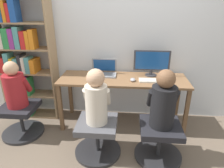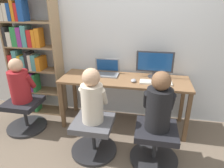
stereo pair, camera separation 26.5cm
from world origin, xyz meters
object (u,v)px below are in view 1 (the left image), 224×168
object	(u,v)px
office_chair_right	(97,136)
person_at_monitor	(163,101)
desktop_monitor	(152,62)
person_at_laptop	(96,99)
office_chair_left	(159,140)
bookshelf	(21,62)
keyboard	(155,81)
person_near_shelf	(15,87)
office_chair_side	(21,119)
laptop	(104,72)

from	to	relation	value
office_chair_right	person_at_monitor	world-z (taller)	person_at_monitor
office_chair_right	person_at_monitor	distance (m)	0.89
desktop_monitor	person_at_laptop	xyz separation A→B (m)	(-0.68, -0.82, -0.20)
office_chair_left	person_at_laptop	size ratio (longest dim) A/B	0.88
office_chair_right	bookshelf	bearing A→B (deg)	147.74
keyboard	office_chair_right	xyz separation A→B (m)	(-0.71, -0.59, -0.52)
desktop_monitor	person_at_laptop	world-z (taller)	desktop_monitor
person_at_monitor	person_at_laptop	xyz separation A→B (m)	(-0.74, 0.01, -0.00)
keyboard	person_at_monitor	world-z (taller)	person_at_monitor
desktop_monitor	person_at_monitor	world-z (taller)	desktop_monitor
office_chair_left	person_near_shelf	distance (m)	1.94
office_chair_right	office_chair_side	world-z (taller)	same
person_at_monitor	person_near_shelf	distance (m)	1.88
person_at_laptop	office_chair_side	bearing A→B (deg)	165.32
person_at_laptop	office_chair_left	bearing A→B (deg)	-0.94
office_chair_right	person_near_shelf	xyz separation A→B (m)	(-1.12, 0.30, 0.48)
bookshelf	office_chair_right	bearing A→B (deg)	-32.26
person_at_laptop	office_chair_side	world-z (taller)	person_at_laptop
desktop_monitor	person_at_monitor	xyz separation A→B (m)	(0.06, -0.83, -0.20)
desktop_monitor	office_chair_left	world-z (taller)	desktop_monitor
laptop	keyboard	xyz separation A→B (m)	(0.72, -0.21, -0.04)
person_at_monitor	bookshelf	xyz separation A→B (m)	(-2.00, 0.80, 0.17)
office_chair_right	desktop_monitor	bearing A→B (deg)	50.58
office_chair_left	office_chair_right	size ratio (longest dim) A/B	1.00
keyboard	office_chair_side	size ratio (longest dim) A/B	0.74
keyboard	bookshelf	size ratio (longest dim) A/B	0.23
office_chair_left	office_chair_side	world-z (taller)	same
office_chair_right	bookshelf	world-z (taller)	bookshelf
office_chair_right	bookshelf	distance (m)	1.64
office_chair_side	bookshelf	bearing A→B (deg)	106.18
laptop	keyboard	size ratio (longest dim) A/B	0.87
desktop_monitor	person_at_laptop	distance (m)	1.08
person_at_laptop	bookshelf	size ratio (longest dim) A/B	0.35
person_at_laptop	person_near_shelf	distance (m)	1.16
office_chair_left	office_chair_side	size ratio (longest dim) A/B	1.00
person_at_monitor	bookshelf	distance (m)	2.16
person_at_laptop	office_chair_right	bearing A→B (deg)	-90.00
office_chair_right	bookshelf	xyz separation A→B (m)	(-1.26, 0.80, 0.67)
office_chair_side	person_at_monitor	bearing A→B (deg)	-9.22
person_near_shelf	bookshelf	bearing A→B (deg)	106.31
person_at_laptop	keyboard	bearing A→B (deg)	39.53
laptop	person_at_monitor	size ratio (longest dim) A/B	0.55
person_near_shelf	laptop	bearing A→B (deg)	24.14
office_chair_left	bookshelf	world-z (taller)	bookshelf
person_at_laptop	laptop	bearing A→B (deg)	90.97
desktop_monitor	office_chair_right	xyz separation A→B (m)	(-0.68, -0.82, -0.70)
office_chair_left	office_chair_right	bearing A→B (deg)	179.38
person_at_laptop	office_chair_side	xyz separation A→B (m)	(-1.12, 0.29, -0.51)
laptop	person_at_laptop	xyz separation A→B (m)	(0.01, -0.79, -0.05)
keyboard	person_at_laptop	xyz separation A→B (m)	(-0.71, -0.58, -0.01)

